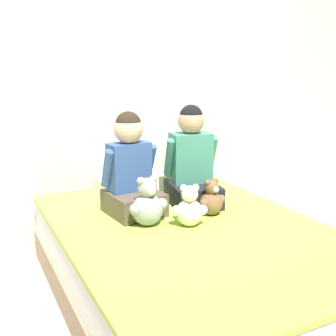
{
  "coord_description": "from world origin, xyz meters",
  "views": [
    {
      "loc": [
        -1.12,
        -1.96,
        1.36
      ],
      "look_at": [
        0.0,
        0.3,
        0.74
      ],
      "focal_mm": 45.0,
      "sensor_mm": 36.0,
      "label": 1
    }
  ],
  "objects_px": {
    "teddy_bear_between_children": "(189,208)",
    "teddy_bear_held_by_left_child": "(148,205)",
    "bed": "(190,264)",
    "child_on_left": "(131,171)",
    "pillow_at_headboard": "(135,182)",
    "teddy_bear_held_by_right_child": "(211,200)",
    "child_on_right": "(192,164)"
  },
  "relations": [
    {
      "from": "teddy_bear_between_children",
      "to": "pillow_at_headboard",
      "type": "xyz_separation_m",
      "value": [
        0.0,
        0.83,
        -0.05
      ]
    },
    {
      "from": "teddy_bear_between_children",
      "to": "pillow_at_headboard",
      "type": "distance_m",
      "value": 0.83
    },
    {
      "from": "child_on_right",
      "to": "child_on_left",
      "type": "bearing_deg",
      "value": -169.98
    },
    {
      "from": "bed",
      "to": "child_on_left",
      "type": "relative_size",
      "value": 3.2
    },
    {
      "from": "teddy_bear_held_by_right_child",
      "to": "pillow_at_headboard",
      "type": "relative_size",
      "value": 0.39
    },
    {
      "from": "child_on_left",
      "to": "teddy_bear_held_by_left_child",
      "type": "bearing_deg",
      "value": -95.73
    },
    {
      "from": "pillow_at_headboard",
      "to": "teddy_bear_between_children",
      "type": "bearing_deg",
      "value": -90.11
    },
    {
      "from": "bed",
      "to": "child_on_right",
      "type": "height_order",
      "value": "child_on_right"
    },
    {
      "from": "child_on_right",
      "to": "teddy_bear_between_children",
      "type": "xyz_separation_m",
      "value": [
        -0.22,
        -0.36,
        -0.17
      ]
    },
    {
      "from": "child_on_right",
      "to": "teddy_bear_between_children",
      "type": "bearing_deg",
      "value": -111.48
    },
    {
      "from": "teddy_bear_between_children",
      "to": "pillow_at_headboard",
      "type": "bearing_deg",
      "value": 112.08
    },
    {
      "from": "teddy_bear_held_by_right_child",
      "to": "child_on_right",
      "type": "bearing_deg",
      "value": 80.89
    },
    {
      "from": "child_on_left",
      "to": "bed",
      "type": "bearing_deg",
      "value": -66.84
    },
    {
      "from": "bed",
      "to": "teddy_bear_held_by_right_child",
      "type": "height_order",
      "value": "teddy_bear_held_by_right_child"
    },
    {
      "from": "teddy_bear_between_children",
      "to": "teddy_bear_held_by_left_child",
      "type": "bearing_deg",
      "value": 173.27
    },
    {
      "from": "child_on_left",
      "to": "teddy_bear_between_children",
      "type": "xyz_separation_m",
      "value": [
        0.21,
        -0.36,
        -0.16
      ]
    },
    {
      "from": "child_on_left",
      "to": "teddy_bear_between_children",
      "type": "relative_size",
      "value": 2.57
    },
    {
      "from": "teddy_bear_held_by_left_child",
      "to": "teddy_bear_held_by_right_child",
      "type": "distance_m",
      "value": 0.42
    },
    {
      "from": "child_on_left",
      "to": "teddy_bear_held_by_left_child",
      "type": "distance_m",
      "value": 0.28
    },
    {
      "from": "teddy_bear_held_by_right_child",
      "to": "teddy_bear_between_children",
      "type": "relative_size",
      "value": 0.93
    },
    {
      "from": "child_on_left",
      "to": "child_on_right",
      "type": "height_order",
      "value": "child_on_right"
    },
    {
      "from": "bed",
      "to": "teddy_bear_held_by_left_child",
      "type": "relative_size",
      "value": 6.94
    },
    {
      "from": "bed",
      "to": "teddy_bear_between_children",
      "type": "bearing_deg",
      "value": 94.74
    },
    {
      "from": "child_on_right",
      "to": "teddy_bear_held_by_right_child",
      "type": "distance_m",
      "value": 0.31
    },
    {
      "from": "bed",
      "to": "child_on_left",
      "type": "distance_m",
      "value": 0.66
    },
    {
      "from": "teddy_bear_held_by_left_child",
      "to": "pillow_at_headboard",
      "type": "bearing_deg",
      "value": 67.22
    },
    {
      "from": "bed",
      "to": "child_on_right",
      "type": "xyz_separation_m",
      "value": [
        0.22,
        0.38,
        0.5
      ]
    },
    {
      "from": "teddy_bear_held_by_left_child",
      "to": "teddy_bear_between_children",
      "type": "height_order",
      "value": "teddy_bear_held_by_left_child"
    },
    {
      "from": "teddy_bear_held_by_left_child",
      "to": "teddy_bear_held_by_right_child",
      "type": "bearing_deg",
      "value": -8.44
    },
    {
      "from": "pillow_at_headboard",
      "to": "child_on_right",
      "type": "bearing_deg",
      "value": -65.34
    },
    {
      "from": "bed",
      "to": "teddy_bear_held_by_right_child",
      "type": "distance_m",
      "value": 0.41
    },
    {
      "from": "child_on_right",
      "to": "teddy_bear_held_by_right_child",
      "type": "height_order",
      "value": "child_on_right"
    }
  ]
}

